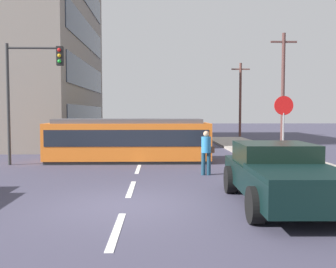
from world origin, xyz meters
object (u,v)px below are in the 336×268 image
streetcar_tram (129,139)px  pedestrian_crossing (206,150)px  pickup_truck_parked (280,174)px  utility_pole_far (240,98)px  stop_sign (284,117)px  traffic_light_mast (29,81)px  city_bus (134,132)px  utility_pole_mid (283,88)px

streetcar_tram → pedestrian_crossing: size_ratio=4.61×
pickup_truck_parked → utility_pole_far: bearing=79.5°
pedestrian_crossing → stop_sign: bearing=13.5°
pickup_truck_parked → stop_sign: size_ratio=1.75×
utility_pole_far → pickup_truck_parked: bearing=-100.5°
pickup_truck_parked → traffic_light_mast: size_ratio=0.93×
traffic_light_mast → utility_pole_far: size_ratio=0.75×
city_bus → utility_pole_mid: utility_pole_mid is taller
traffic_light_mast → pedestrian_crossing: bearing=-21.0°
traffic_light_mast → utility_pole_mid: size_ratio=0.70×
streetcar_tram → pedestrian_crossing: streetcar_tram is taller
streetcar_tram → pickup_truck_parked: (4.50, -8.57, -0.27)m
city_bus → utility_pole_far: (9.71, 11.34, 2.71)m
streetcar_tram → utility_pole_far: utility_pole_far is taller
streetcar_tram → city_bus: (-0.23, 6.99, 0.00)m
utility_pole_far → stop_sign: bearing=-98.1°
stop_sign → utility_pole_far: utility_pole_far is taller
utility_pole_mid → streetcar_tram: bearing=-143.2°
pedestrian_crossing → utility_pole_far: size_ratio=0.23×
pedestrian_crossing → utility_pole_mid: bearing=59.4°
streetcar_tram → utility_pole_far: bearing=62.6°
stop_sign → utility_pole_far: size_ratio=0.40×
pedestrian_crossing → streetcar_tram: bearing=129.1°
traffic_light_mast → stop_sign: bearing=-11.3°
pedestrian_crossing → utility_pole_far: (6.26, 22.30, 2.83)m
traffic_light_mast → utility_pole_far: (13.83, 19.39, 0.02)m
utility_pole_far → streetcar_tram: bearing=-117.4°
stop_sign → traffic_light_mast: bearing=168.7°
stop_sign → utility_pole_mid: utility_pole_mid is taller
city_bus → stop_sign: 12.21m
city_bus → traffic_light_mast: traffic_light_mast is taller
city_bus → pickup_truck_parked: 16.26m
pickup_truck_parked → stop_sign: bearing=70.4°
pedestrian_crossing → pickup_truck_parked: (1.27, -4.60, -0.15)m
traffic_light_mast → streetcar_tram: bearing=13.7°
pedestrian_crossing → stop_sign: stop_sign is taller
city_bus → stop_sign: stop_sign is taller
pedestrian_crossing → traffic_light_mast: 8.58m
pedestrian_crossing → stop_sign: 3.50m
city_bus → utility_pole_mid: bearing=2.7°
stop_sign → utility_pole_far: (3.08, 21.54, 1.58)m
streetcar_tram → stop_sign: (6.41, -3.20, 1.13)m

